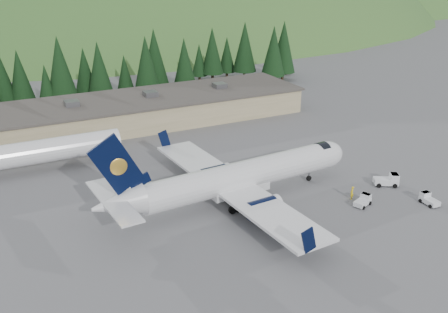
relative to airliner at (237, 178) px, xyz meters
The scene contains 10 objects.
ground 3.51m from the airliner, ahead, with size 600.00×600.00×0.00m, color #58585C.
airliner is the anchor object (origin of this frame).
second_airliner 32.49m from the airliner, 137.17° to the left, with size 27.50×11.00×10.05m.
baggage_tug_a 16.89m from the airliner, 30.79° to the right, with size 2.94×2.31×1.41m.
baggage_tug_b 22.42m from the airliner, 14.03° to the right, with size 3.75×3.19×1.79m.
baggage_tug_c 25.50m from the airliner, 28.48° to the right, with size 1.74×2.73×1.42m.
terminal_building 38.29m from the airliner, 95.87° to the left, with size 71.00×17.00×6.10m.
ramp_worker 15.68m from the airliner, 24.92° to the right, with size 0.68×0.45×1.87m, color yellow.
tree_line 59.62m from the airliner, 92.75° to the left, with size 109.80×18.66×14.39m.
hills 231.13m from the airliner, 75.30° to the left, with size 614.00×330.00×300.00m.
Camera 1 is at (-29.49, -52.86, 30.60)m, focal length 40.00 mm.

